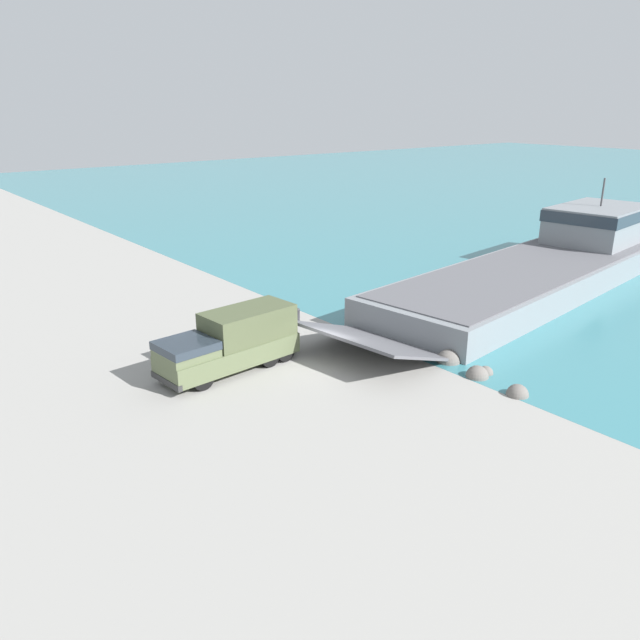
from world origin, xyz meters
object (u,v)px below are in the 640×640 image
Objects in this scene: soldier_on_ramp at (214,331)px; mooring_bollard at (298,314)px; cargo_crate at (177,354)px; landing_craft at (553,259)px; military_truck at (231,341)px.

soldier_on_ramp is 6.59m from mooring_bollard.
mooring_bollard is 1.10× the size of cargo_crate.
landing_craft reaches higher than soldier_on_ramp.
soldier_on_ramp is 2.04× the size of cargo_crate.
mooring_bollard is at bearing -156.17° from military_truck.
landing_craft is at bearing 77.83° from mooring_bollard.
landing_craft reaches higher than military_truck.
soldier_on_ramp is 1.85× the size of mooring_bollard.
landing_craft is 22.41m from mooring_bollard.
landing_craft is at bearing -156.36° from soldier_on_ramp.
landing_craft is 4.96× the size of military_truck.
military_truck reaches higher than soldier_on_ramp.
mooring_bollard is 9.18m from cargo_crate.
military_truck is 3.63m from cargo_crate.
military_truck is 8.50× the size of mooring_bollard.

